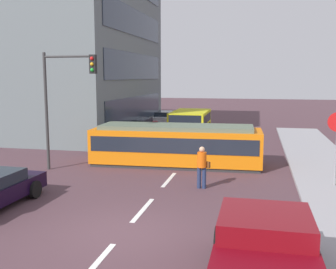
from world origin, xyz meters
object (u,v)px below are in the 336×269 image
object	(u,v)px
parked_sedan_far	(138,126)
parked_sedan_mid	(117,138)
parked_sedan_furthest	(164,117)
city_bus	(190,122)
pedestrian_crossing	(202,165)
pickup_truck_parked	(265,258)
traffic_light_mast	(65,89)
streetcar_tram	(176,144)

from	to	relation	value
parked_sedan_far	parked_sedan_mid	bearing A→B (deg)	-85.97
parked_sedan_furthest	parked_sedan_far	bearing A→B (deg)	-93.99
city_bus	parked_sedan_mid	distance (m)	6.91
pedestrian_crossing	parked_sedan_far	bearing A→B (deg)	116.17
city_bus	pickup_truck_parked	xyz separation A→B (m)	(5.04, -21.26, -0.26)
city_bus	parked_sedan_mid	xyz separation A→B (m)	(-3.65, -5.85, -0.43)
parked_sedan_mid	parked_sedan_furthest	size ratio (longest dim) A/B	1.07
parked_sedan_mid	traffic_light_mast	world-z (taller)	traffic_light_mast
parked_sedan_mid	parked_sedan_furthest	bearing A→B (deg)	89.81
city_bus	streetcar_tram	bearing A→B (deg)	-84.65
parked_sedan_mid	parked_sedan_far	xyz separation A→B (m)	(-0.42, 5.97, 0.00)
pickup_truck_parked	parked_sedan_furthest	xyz separation A→B (m)	(-8.65, 28.02, -0.17)
streetcar_tram	parked_sedan_furthest	xyz separation A→B (m)	(-4.53, 16.57, -0.41)
pedestrian_crossing	parked_sedan_far	world-z (taller)	pedestrian_crossing
parked_sedan_mid	traffic_light_mast	distance (m)	7.04
pedestrian_crossing	pickup_truck_parked	world-z (taller)	pedestrian_crossing
parked_sedan_far	traffic_light_mast	bearing A→B (deg)	-88.83
city_bus	parked_sedan_mid	size ratio (longest dim) A/B	1.14
pedestrian_crossing	parked_sedan_far	xyz separation A→B (m)	(-6.83, 13.89, -0.32)
parked_sedan_far	pedestrian_crossing	bearing A→B (deg)	-63.83
parked_sedan_far	parked_sedan_furthest	distance (m)	6.65
pickup_truck_parked	parked_sedan_furthest	size ratio (longest dim) A/B	1.20
city_bus	parked_sedan_furthest	size ratio (longest dim) A/B	1.22
city_bus	pedestrian_crossing	distance (m)	14.05
pickup_truck_parked	pedestrian_crossing	bearing A→B (deg)	107.00
pickup_truck_parked	parked_sedan_mid	size ratio (longest dim) A/B	1.13
parked_sedan_far	parked_sedan_furthest	size ratio (longest dim) A/B	1.12
streetcar_tram	parked_sedan_furthest	distance (m)	17.19
pickup_truck_parked	parked_sedan_far	world-z (taller)	pickup_truck_parked
streetcar_tram	parked_sedan_mid	distance (m)	6.06
city_bus	traffic_light_mast	world-z (taller)	traffic_light_mast
traffic_light_mast	streetcar_tram	bearing A→B (deg)	26.12
city_bus	parked_sedan_far	size ratio (longest dim) A/B	1.10
pedestrian_crossing	parked_sedan_mid	size ratio (longest dim) A/B	0.38
city_bus	parked_sedan_far	world-z (taller)	city_bus
pedestrian_crossing	city_bus	bearing A→B (deg)	101.31
city_bus	pickup_truck_parked	world-z (taller)	city_bus
parked_sedan_furthest	city_bus	bearing A→B (deg)	-61.88
streetcar_tram	parked_sedan_far	size ratio (longest dim) A/B	1.82
traffic_light_mast	city_bus	bearing A→B (deg)	72.52
parked_sedan_mid	streetcar_tram	bearing A→B (deg)	-40.91
pedestrian_crossing	traffic_light_mast	size ratio (longest dim) A/B	0.31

